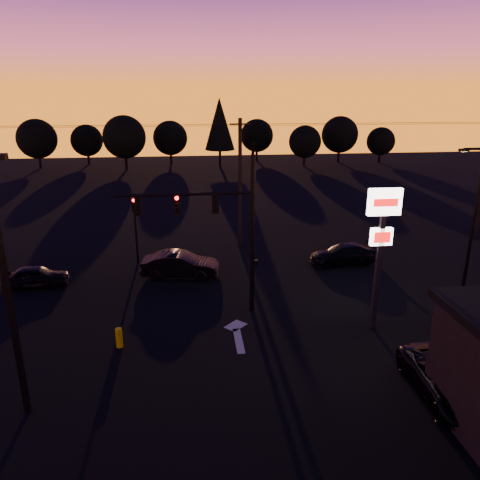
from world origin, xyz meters
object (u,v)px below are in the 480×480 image
(secondary_signal, at_px, (135,221))
(car_right, at_px, (343,254))
(traffic_signal_mast, at_px, (220,219))
(pylon_sign, at_px, (382,230))
(parking_lot_light, at_px, (5,275))
(suv_parked, at_px, (447,380))
(car_mid, at_px, (180,265))
(streetlight, at_px, (474,213))
(bollard, at_px, (119,338))
(car_left, at_px, (36,277))

(secondary_signal, distance_m, car_right, 13.56)
(traffic_signal_mast, xyz_separation_m, pylon_sign, (7.10, -2.49, -0.02))
(car_right, bearing_deg, parking_lot_light, -55.36)
(traffic_signal_mast, height_order, suv_parked, traffic_signal_mast)
(pylon_sign, relative_size, car_mid, 1.48)
(car_mid, bearing_deg, traffic_signal_mast, -148.07)
(traffic_signal_mast, xyz_separation_m, parking_lot_light, (-7.40, -6.99, 0.33))
(streetlight, height_order, car_mid, streetlight)
(bollard, bearing_deg, parking_lot_light, -123.29)
(traffic_signal_mast, bearing_deg, car_right, 35.23)
(suv_parked, bearing_deg, car_mid, 129.53)
(car_left, bearing_deg, secondary_signal, -63.27)
(streetlight, xyz_separation_m, car_left, (-24.34, 2.80, -3.81))
(streetlight, relative_size, car_left, 2.22)
(pylon_sign, bearing_deg, car_mid, 141.30)
(car_left, height_order, car_right, car_right)
(secondary_signal, relative_size, pylon_sign, 0.64)
(secondary_signal, distance_m, parking_lot_light, 14.90)
(traffic_signal_mast, xyz_separation_m, secondary_signal, (-4.90, 7.49, -2.07))
(bollard, relative_size, suv_parked, 0.19)
(secondary_signal, bearing_deg, parking_lot_light, -99.79)
(car_right, height_order, suv_parked, suv_parked)
(secondary_signal, xyz_separation_m, bollard, (0.18, -10.40, -2.41))
(secondary_signal, height_order, car_right, secondary_signal)
(car_left, distance_m, car_right, 18.78)
(bollard, relative_size, car_left, 0.25)
(car_mid, bearing_deg, bollard, 170.05)
(secondary_signal, xyz_separation_m, pylon_sign, (12.00, -9.99, 2.05))
(car_left, bearing_deg, traffic_signal_mast, -116.32)
(secondary_signal, relative_size, streetlight, 0.54)
(parking_lot_light, height_order, suv_parked, parking_lot_light)
(parking_lot_light, bearing_deg, car_right, 39.29)
(car_left, xyz_separation_m, car_right, (18.71, 1.61, 0.02))
(traffic_signal_mast, relative_size, bollard, 9.55)
(traffic_signal_mast, bearing_deg, parking_lot_light, -136.63)
(secondary_signal, height_order, car_mid, secondary_signal)
(traffic_signal_mast, bearing_deg, car_left, 157.37)
(bollard, xyz_separation_m, car_mid, (2.61, 7.79, 0.31))
(bollard, bearing_deg, secondary_signal, 91.00)
(bollard, height_order, car_left, car_left)
(parking_lot_light, relative_size, pylon_sign, 1.34)
(bollard, distance_m, suv_parked, 13.48)
(pylon_sign, bearing_deg, streetlight, 30.08)
(car_mid, bearing_deg, car_right, -75.78)
(secondary_signal, xyz_separation_m, car_mid, (2.79, -2.61, -2.10))
(pylon_sign, height_order, streetlight, streetlight)
(parking_lot_light, height_order, car_mid, parking_lot_light)
(streetlight, xyz_separation_m, car_right, (-5.63, 4.41, -3.79))
(secondary_signal, distance_m, pylon_sign, 15.75)
(pylon_sign, distance_m, car_mid, 12.51)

